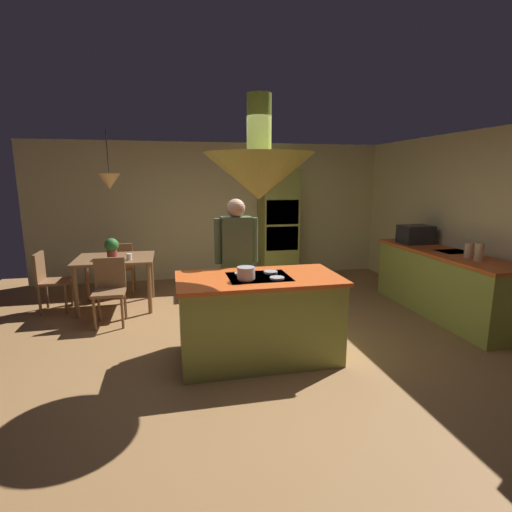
# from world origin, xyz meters

# --- Properties ---
(ground) EXTENTS (8.16, 8.16, 0.00)m
(ground) POSITION_xyz_m (0.00, 0.00, 0.00)
(ground) COLOR #9E7042
(wall_back) EXTENTS (6.80, 0.10, 2.55)m
(wall_back) POSITION_xyz_m (0.00, 3.45, 1.27)
(wall_back) COLOR beige
(wall_back) RESTS_ON ground
(wall_right) EXTENTS (0.10, 7.20, 2.55)m
(wall_right) POSITION_xyz_m (3.25, 0.40, 1.27)
(wall_right) COLOR beige
(wall_right) RESTS_ON ground
(kitchen_island) EXTENTS (1.71, 0.91, 0.92)m
(kitchen_island) POSITION_xyz_m (0.00, -0.20, 0.46)
(kitchen_island) COLOR #939E42
(kitchen_island) RESTS_ON ground
(counter_run_right) EXTENTS (0.73, 2.45, 0.90)m
(counter_run_right) POSITION_xyz_m (2.84, 0.60, 0.46)
(counter_run_right) COLOR #939E42
(counter_run_right) RESTS_ON ground
(oven_tower) EXTENTS (0.66, 0.62, 2.06)m
(oven_tower) POSITION_xyz_m (1.10, 3.04, 1.03)
(oven_tower) COLOR #939E42
(oven_tower) RESTS_ON ground
(dining_table) EXTENTS (1.10, 0.89, 0.76)m
(dining_table) POSITION_xyz_m (-1.70, 1.90, 0.66)
(dining_table) COLOR brown
(dining_table) RESTS_ON ground
(person_at_island) EXTENTS (0.53, 0.22, 1.67)m
(person_at_island) POSITION_xyz_m (-0.12, 0.52, 0.96)
(person_at_island) COLOR tan
(person_at_island) RESTS_ON ground
(range_hood) EXTENTS (1.10, 1.10, 1.00)m
(range_hood) POSITION_xyz_m (0.00, -0.20, 1.96)
(range_hood) COLOR #939E42
(pendant_light_over_table) EXTENTS (0.32, 0.32, 0.82)m
(pendant_light_over_table) POSITION_xyz_m (-1.70, 1.90, 1.86)
(pendant_light_over_table) COLOR #E0B266
(chair_facing_island) EXTENTS (0.40, 0.40, 0.87)m
(chair_facing_island) POSITION_xyz_m (-1.70, 1.23, 0.50)
(chair_facing_island) COLOR brown
(chair_facing_island) RESTS_ON ground
(chair_by_back_wall) EXTENTS (0.40, 0.40, 0.87)m
(chair_by_back_wall) POSITION_xyz_m (-1.70, 2.57, 0.50)
(chair_by_back_wall) COLOR brown
(chair_by_back_wall) RESTS_ON ground
(chair_at_corner) EXTENTS (0.40, 0.40, 0.87)m
(chair_at_corner) POSITION_xyz_m (-2.63, 1.90, 0.50)
(chair_at_corner) COLOR brown
(chair_at_corner) RESTS_ON ground
(potted_plant_on_table) EXTENTS (0.20, 0.20, 0.30)m
(potted_plant_on_table) POSITION_xyz_m (-1.72, 1.82, 0.93)
(potted_plant_on_table) COLOR #99382D
(potted_plant_on_table) RESTS_ON dining_table
(cup_on_table) EXTENTS (0.07, 0.07, 0.09)m
(cup_on_table) POSITION_xyz_m (-1.47, 1.68, 0.81)
(cup_on_table) COLOR white
(cup_on_table) RESTS_ON dining_table
(canister_flour) EXTENTS (0.11, 0.11, 0.22)m
(canister_flour) POSITION_xyz_m (2.84, -0.00, 1.01)
(canister_flour) COLOR #E0B78C
(canister_flour) RESTS_ON counter_run_right
(canister_sugar) EXTENTS (0.11, 0.11, 0.19)m
(canister_sugar) POSITION_xyz_m (2.84, 0.18, 1.00)
(canister_sugar) COLOR #E0B78C
(canister_sugar) RESTS_ON counter_run_right
(microwave_on_counter) EXTENTS (0.46, 0.36, 0.28)m
(microwave_on_counter) POSITION_xyz_m (2.84, 1.32, 1.04)
(microwave_on_counter) COLOR #232326
(microwave_on_counter) RESTS_ON counter_run_right
(cooking_pot_on_cooktop) EXTENTS (0.18, 0.18, 0.12)m
(cooking_pot_on_cooktop) POSITION_xyz_m (-0.16, -0.33, 0.98)
(cooking_pot_on_cooktop) COLOR #B2B2B7
(cooking_pot_on_cooktop) RESTS_ON kitchen_island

